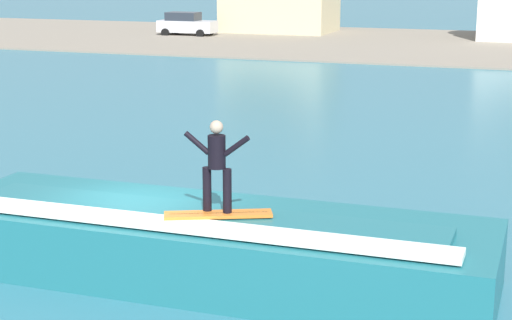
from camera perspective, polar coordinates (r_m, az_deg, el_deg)
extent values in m
plane|color=#306E80|center=(17.27, -7.79, -6.81)|extent=(260.00, 260.00, 0.00)
cube|color=#1E6771|center=(16.14, -3.15, -5.81)|extent=(10.66, 3.19, 1.25)
cube|color=#1E6771|center=(15.58, -3.75, -3.86)|extent=(9.06, 1.44, 0.14)
cube|color=white|center=(15.01, -4.71, -4.43)|extent=(9.59, 0.57, 0.12)
cube|color=orange|center=(15.31, -2.56, -3.68)|extent=(1.94, 1.17, 0.06)
cube|color=black|center=(15.31, -2.56, -3.59)|extent=(1.65, 0.78, 0.01)
cylinder|color=black|center=(15.34, -3.31, -1.96)|extent=(0.16, 0.16, 0.81)
cylinder|color=black|center=(15.20, -1.95, -2.09)|extent=(0.16, 0.16, 0.81)
cylinder|color=black|center=(15.10, -2.66, 0.56)|extent=(0.32, 0.32, 0.60)
sphere|color=tan|center=(15.00, -2.68, 2.23)|extent=(0.24, 0.24, 0.24)
cylinder|color=black|center=(15.21, -3.99, 1.15)|extent=(0.50, 0.10, 0.41)
cylinder|color=black|center=(14.93, -1.32, 0.95)|extent=(0.50, 0.10, 0.41)
cube|color=gray|center=(61.01, 12.41, 7.58)|extent=(120.00, 24.74, 0.10)
cube|color=silver|center=(67.02, -4.65, 8.96)|extent=(4.53, 1.76, 0.90)
cube|color=#262D38|center=(67.10, -4.93, 9.62)|extent=(2.49, 1.58, 0.64)
cylinder|color=black|center=(67.32, -3.16, 8.62)|extent=(0.64, 0.22, 0.64)
cylinder|color=black|center=(65.62, -3.79, 8.49)|extent=(0.64, 0.22, 0.64)
cylinder|color=black|center=(68.51, -5.46, 8.67)|extent=(0.64, 0.22, 0.64)
cylinder|color=black|center=(66.83, -6.13, 8.53)|extent=(0.64, 0.22, 0.64)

